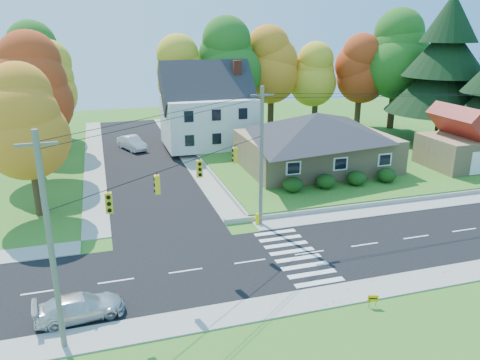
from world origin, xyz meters
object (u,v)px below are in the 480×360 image
Objects in this scene: white_car at (132,143)px; silver_sedan at (80,307)px; ranch_house at (316,139)px; fire_hydrant at (258,219)px.

silver_sedan is at bearing -120.29° from white_car.
ranch_house is 16.33× the size of fire_hydrant.
silver_sedan is at bearing -138.81° from ranch_house.
ranch_house is 14.77m from fire_hydrant.
ranch_house reaches higher than fire_hydrant.
fire_hydrant is at bearing -132.07° from ranch_house.
ranch_house reaches higher than white_car.
silver_sedan is 0.89× the size of white_car.
white_car reaches higher than fire_hydrant.
fire_hydrant is at bearing -61.14° from silver_sedan.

